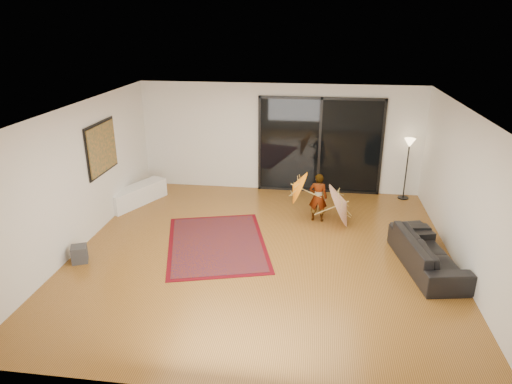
% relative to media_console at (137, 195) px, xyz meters
% --- Properties ---
extents(floor, '(7.00, 7.00, 0.00)m').
position_rel_media_console_xyz_m(floor, '(3.25, -2.04, -0.22)').
color(floor, '#986229').
rests_on(floor, ground).
extents(ceiling, '(7.00, 7.00, 0.00)m').
position_rel_media_console_xyz_m(ceiling, '(3.25, -2.04, 2.48)').
color(ceiling, white).
rests_on(ceiling, wall_back).
extents(wall_back, '(7.00, 0.00, 7.00)m').
position_rel_media_console_xyz_m(wall_back, '(3.25, 1.46, 1.13)').
color(wall_back, silver).
rests_on(wall_back, floor).
extents(wall_front, '(7.00, 0.00, 7.00)m').
position_rel_media_console_xyz_m(wall_front, '(3.25, -5.54, 1.13)').
color(wall_front, silver).
rests_on(wall_front, floor).
extents(wall_left, '(0.00, 7.00, 7.00)m').
position_rel_media_console_xyz_m(wall_left, '(-0.25, -2.04, 1.13)').
color(wall_left, silver).
rests_on(wall_left, floor).
extents(wall_right, '(0.00, 7.00, 7.00)m').
position_rel_media_console_xyz_m(wall_right, '(6.75, -2.04, 1.13)').
color(wall_right, silver).
rests_on(wall_right, floor).
extents(sliding_door, '(3.06, 0.07, 2.40)m').
position_rel_media_console_xyz_m(sliding_door, '(4.25, 1.43, 0.98)').
color(sliding_door, black).
rests_on(sliding_door, wall_back).
extents(painting, '(0.04, 1.28, 1.08)m').
position_rel_media_console_xyz_m(painting, '(-0.21, -1.04, 1.43)').
color(painting, black).
rests_on(painting, wall_left).
extents(media_console, '(1.03, 1.62, 0.44)m').
position_rel_media_console_xyz_m(media_console, '(0.00, 0.00, 0.00)').
color(media_console, white).
rests_on(media_console, floor).
extents(speaker, '(0.36, 0.36, 0.31)m').
position_rel_media_console_xyz_m(speaker, '(0.00, -2.81, -0.07)').
color(speaker, '#424244').
rests_on(speaker, floor).
extents(persian_rug, '(2.51, 3.02, 0.02)m').
position_rel_media_console_xyz_m(persian_rug, '(2.32, -1.79, -0.21)').
color(persian_rug, '#50060E').
rests_on(persian_rug, floor).
extents(sofa, '(1.12, 2.10, 0.58)m').
position_rel_media_console_xyz_m(sofa, '(6.20, -2.18, 0.07)').
color(sofa, black).
rests_on(sofa, floor).
extents(ottoman, '(0.79, 0.79, 0.36)m').
position_rel_media_console_xyz_m(ottoman, '(6.09, -1.32, -0.04)').
color(ottoman, black).
rests_on(ottoman, floor).
extents(floor_lamp, '(0.26, 0.26, 1.51)m').
position_rel_media_console_xyz_m(floor_lamp, '(6.35, 1.21, 0.97)').
color(floor_lamp, black).
rests_on(floor_lamp, floor).
extents(child, '(0.41, 0.29, 1.08)m').
position_rel_media_console_xyz_m(child, '(4.26, -0.39, 0.32)').
color(child, '#999999').
rests_on(child, floor).
extents(parasol_orange, '(0.47, 0.74, 0.82)m').
position_rel_media_console_xyz_m(parasol_orange, '(3.71, -0.44, 0.51)').
color(parasol_orange, orange).
rests_on(parasol_orange, child).
extents(parasol_white, '(0.61, 0.98, 0.98)m').
position_rel_media_console_xyz_m(parasol_white, '(4.86, -0.54, 0.28)').
color(parasol_white, silver).
rests_on(parasol_white, floor).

